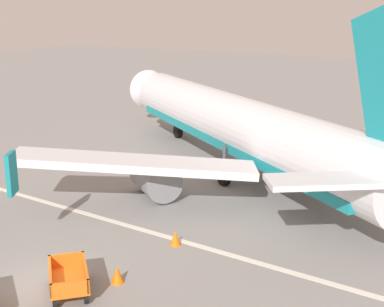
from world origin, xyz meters
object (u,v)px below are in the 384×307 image
at_px(baggage_cart_second_in_row, 68,278).
at_px(traffic_cone_near_plane, 175,238).
at_px(airplane, 245,129).
at_px(traffic_cone_mid_apron, 117,275).

xyz_separation_m(baggage_cart_second_in_row, traffic_cone_near_plane, (0.78, 5.78, -0.27)).
xyz_separation_m(airplane, traffic_cone_near_plane, (2.85, -11.49, -2.72)).
distance_m(airplane, traffic_cone_near_plane, 12.15).
height_order(baggage_cart_second_in_row, traffic_cone_near_plane, baggage_cart_second_in_row).
relative_size(airplane, traffic_cone_mid_apron, 48.75).
bearing_deg(baggage_cart_second_in_row, traffic_cone_near_plane, 82.31).
relative_size(baggage_cart_second_in_row, traffic_cone_near_plane, 4.79).
height_order(airplane, traffic_cone_near_plane, airplane).
height_order(airplane, baggage_cart_second_in_row, airplane).
bearing_deg(airplane, traffic_cone_mid_apron, -78.92).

